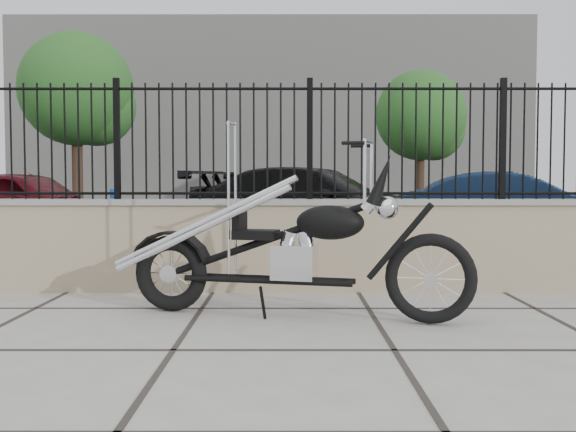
# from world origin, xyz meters

# --- Properties ---
(ground_plane) EXTENTS (90.00, 90.00, 0.00)m
(ground_plane) POSITION_xyz_m (0.00, 0.00, 0.00)
(ground_plane) COLOR #99968E
(ground_plane) RESTS_ON ground
(parking_lot) EXTENTS (30.00, 30.00, 0.00)m
(parking_lot) POSITION_xyz_m (0.00, 12.50, 0.00)
(parking_lot) COLOR black
(parking_lot) RESTS_ON ground
(retaining_wall) EXTENTS (14.00, 0.36, 0.96)m
(retaining_wall) POSITION_xyz_m (0.00, 2.50, 0.48)
(retaining_wall) COLOR gray
(retaining_wall) RESTS_ON ground_plane
(iron_fence) EXTENTS (14.00, 0.08, 1.20)m
(iron_fence) POSITION_xyz_m (0.00, 2.50, 1.56)
(iron_fence) COLOR black
(iron_fence) RESTS_ON retaining_wall
(background_building) EXTENTS (22.00, 6.00, 8.00)m
(background_building) POSITION_xyz_m (0.00, 26.50, 4.00)
(background_building) COLOR beige
(background_building) RESTS_ON ground_plane
(chopper_motorcycle) EXTENTS (2.83, 1.17, 1.68)m
(chopper_motorcycle) POSITION_xyz_m (0.78, 1.12, 0.84)
(chopper_motorcycle) COLOR black
(chopper_motorcycle) RESTS_ON ground_plane
(car_red) EXTENTS (4.28, 2.40, 1.37)m
(car_red) POSITION_xyz_m (-3.74, 6.83, 0.69)
(car_red) COLOR #480A11
(car_red) RESTS_ON parking_lot
(car_black) EXTENTS (5.20, 3.81, 1.40)m
(car_black) POSITION_xyz_m (1.27, 7.47, 0.70)
(car_black) COLOR black
(car_black) RESTS_ON parking_lot
(car_blue) EXTENTS (4.13, 1.95, 1.31)m
(car_blue) POSITION_xyz_m (4.73, 7.46, 0.65)
(car_blue) COLOR #0D1A31
(car_blue) RESTS_ON parking_lot
(bollard_a) EXTENTS (0.16, 0.16, 1.04)m
(bollard_a) POSITION_xyz_m (-1.70, 5.08, 0.52)
(bollard_a) COLOR #0C4DB8
(bollard_a) RESTS_ON ground_plane
(bollard_b) EXTENTS (0.12, 0.12, 0.93)m
(bollard_b) POSITION_xyz_m (2.03, 4.36, 0.47)
(bollard_b) COLOR #0B36AB
(bollard_b) RESTS_ON ground_plane
(tree_left) EXTENTS (3.54, 3.54, 5.97)m
(tree_left) POSITION_xyz_m (-5.86, 16.65, 4.18)
(tree_left) COLOR #382619
(tree_left) RESTS_ON ground_plane
(tree_right) EXTENTS (2.82, 2.82, 4.75)m
(tree_right) POSITION_xyz_m (4.91, 16.64, 3.33)
(tree_right) COLOR #382619
(tree_right) RESTS_ON ground_plane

